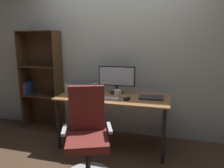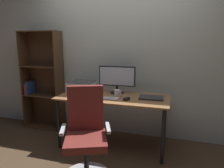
{
  "view_description": "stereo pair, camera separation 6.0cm",
  "coord_description": "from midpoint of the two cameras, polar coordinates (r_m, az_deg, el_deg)",
  "views": [
    {
      "loc": [
        0.71,
        -2.7,
        1.49
      ],
      "look_at": [
        -0.03,
        0.04,
        0.91
      ],
      "focal_mm": 33.02,
      "sensor_mm": 36.0,
      "label": 1
    },
    {
      "loc": [
        0.77,
        -2.68,
        1.49
      ],
      "look_at": [
        -0.03,
        0.04,
        0.91
      ],
      "focal_mm": 33.02,
      "sensor_mm": 36.0,
      "label": 2
    }
  ],
  "objects": [
    {
      "name": "ground_plane",
      "position": [
        3.16,
        -0.27,
        -16.53
      ],
      "size": [
        12.0,
        12.0,
        0.0
      ],
      "primitive_type": "plane",
      "color": "#4C3826"
    },
    {
      "name": "back_wall",
      "position": [
        3.3,
        2.12,
        8.25
      ],
      "size": [
        6.4,
        0.1,
        2.6
      ],
      "primitive_type": "cube",
      "color": "beige",
      "rests_on": "ground"
    },
    {
      "name": "bookshelf",
      "position": [
        3.76,
        -19.28,
        0.72
      ],
      "size": [
        0.68,
        0.28,
        1.67
      ],
      "color": "#4C331E",
      "rests_on": "ground"
    },
    {
      "name": "mouse",
      "position": [
        2.72,
        3.53,
        -4.12
      ],
      "size": [
        0.08,
        0.11,
        0.03
      ],
      "primitive_type": "cube",
      "rotation": [
        0.0,
        0.0,
        -0.26
      ],
      "color": "black",
      "rests_on": "desk"
    },
    {
      "name": "paper_sheet",
      "position": [
        2.76,
        -5.03,
        -4.22
      ],
      "size": [
        0.25,
        0.32,
        0.0
      ],
      "primitive_type": "cube",
      "rotation": [
        0.0,
        0.0,
        0.14
      ],
      "color": "white",
      "rests_on": "desk"
    },
    {
      "name": "coffee_mug",
      "position": [
        2.85,
        0.92,
        -2.61
      ],
      "size": [
        0.1,
        0.08,
        0.1
      ],
      "color": "white",
      "rests_on": "desk"
    },
    {
      "name": "printer",
      "position": [
        3.18,
        -8.78,
        -0.74
      ],
      "size": [
        0.4,
        0.34,
        0.16
      ],
      "color": "silver",
      "rests_on": "desk"
    },
    {
      "name": "monitor",
      "position": [
        3.03,
        0.77,
        1.75
      ],
      "size": [
        0.55,
        0.2,
        0.4
      ],
      "color": "black",
      "rests_on": "desk"
    },
    {
      "name": "desk",
      "position": [
        2.91,
        -0.28,
        -5.11
      ],
      "size": [
        1.54,
        0.69,
        0.74
      ],
      "color": "olive",
      "rests_on": "ground"
    },
    {
      "name": "keyboard",
      "position": [
        2.76,
        -1.64,
        -4.0
      ],
      "size": [
        0.29,
        0.11,
        0.02
      ],
      "primitive_type": "cube",
      "rotation": [
        0.0,
        0.0,
        0.01
      ],
      "color": "#B7BABC",
      "rests_on": "desk"
    },
    {
      "name": "office_chair",
      "position": [
        2.36,
        -7.59,
        -14.36
      ],
      "size": [
        0.58,
        0.59,
        1.01
      ],
      "rotation": [
        0.0,
        0.0,
        0.39
      ],
      "color": "#B7BABC",
      "rests_on": "ground"
    },
    {
      "name": "laptop",
      "position": [
        2.84,
        10.23,
        -3.68
      ],
      "size": [
        0.33,
        0.24,
        0.02
      ],
      "primitive_type": "cube",
      "rotation": [
        0.0,
        0.0,
        0.03
      ],
      "color": "#2D2D30",
      "rests_on": "desk"
    }
  ]
}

